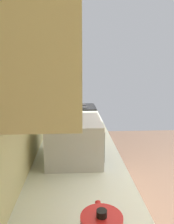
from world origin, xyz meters
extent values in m
cube|color=beige|center=(0.00, 1.67, 1.35)|extent=(4.22, 0.12, 2.70)
cube|color=beige|center=(-0.31, 1.30, 0.44)|extent=(3.43, 0.62, 0.88)
cube|color=silver|center=(-0.31, 1.30, 0.89)|extent=(3.46, 0.65, 0.02)
cube|color=#332819|center=(-0.31, 0.98, 0.44)|extent=(0.01, 0.01, 0.81)
cube|color=#332819|center=(0.11, 0.98, 0.44)|extent=(0.01, 0.01, 0.81)
cube|color=#332819|center=(0.54, 0.98, 0.44)|extent=(0.01, 0.01, 0.81)
cube|color=#332819|center=(0.97, 0.98, 0.44)|extent=(0.01, 0.01, 0.81)
cube|color=beige|center=(-0.31, 1.45, 1.77)|extent=(2.23, 0.31, 0.62)
cube|color=black|center=(1.71, 1.29, 0.45)|extent=(0.59, 0.64, 0.90)
cube|color=black|center=(1.71, 0.96, 0.41)|extent=(0.46, 0.01, 0.50)
cube|color=black|center=(1.71, 1.29, 0.91)|extent=(0.56, 0.61, 0.02)
cube|color=black|center=(1.71, 1.59, 0.99)|extent=(0.56, 0.04, 0.18)
cylinder|color=#38383D|center=(1.58, 1.17, 0.93)|extent=(0.11, 0.11, 0.01)
cylinder|color=#38383D|center=(1.84, 1.17, 0.93)|extent=(0.11, 0.11, 0.01)
cylinder|color=#38383D|center=(1.58, 1.40, 0.93)|extent=(0.11, 0.11, 0.01)
cylinder|color=#38383D|center=(1.84, 1.40, 0.93)|extent=(0.11, 0.11, 0.01)
cube|color=#B7BABF|center=(-0.30, 1.32, 1.05)|extent=(0.46, 0.38, 0.29)
cube|color=black|center=(-0.34, 1.12, 1.05)|extent=(0.28, 0.01, 0.21)
cube|color=#2D2D33|center=(-0.12, 1.12, 1.05)|extent=(0.08, 0.01, 0.21)
cylinder|color=#D84C47|center=(0.61, 1.22, 0.93)|extent=(0.16, 0.16, 0.04)
cylinder|color=#D35241|center=(0.61, 1.22, 0.94)|extent=(0.13, 0.13, 0.02)
cylinder|color=black|center=(-1.13, 1.22, 1.07)|extent=(0.04, 0.04, 0.02)
cylinder|color=red|center=(-1.05, 1.22, 1.01)|extent=(0.09, 0.02, 0.05)
camera|label=1|loc=(-1.80, 1.31, 1.57)|focal=34.90mm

